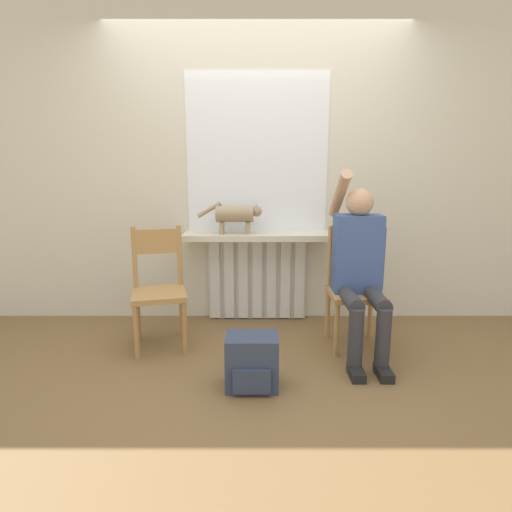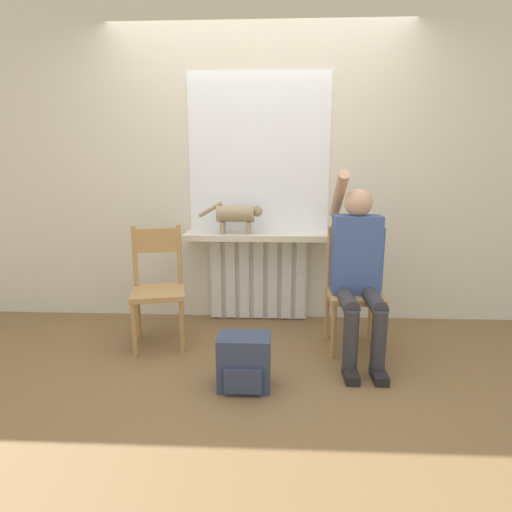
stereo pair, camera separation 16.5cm
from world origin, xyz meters
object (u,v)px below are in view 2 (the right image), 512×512
(person, at_px, (358,265))
(chair_left, at_px, (158,286))
(backpack, at_px, (244,362))
(cat, at_px, (237,214))
(chair_right, at_px, (353,289))

(person, bearing_deg, chair_left, 175.47)
(chair_left, relative_size, backpack, 2.70)
(cat, height_order, backpack, cat)
(chair_right, bearing_deg, backpack, -140.83)
(person, distance_m, backpack, 1.06)
(chair_left, relative_size, person, 0.68)
(chair_left, bearing_deg, backpack, -55.83)
(cat, bearing_deg, chair_left, -141.25)
(chair_left, xyz_separation_m, backpack, (0.71, -0.65, -0.29))
(person, bearing_deg, backpack, -145.15)
(person, bearing_deg, chair_right, 90.65)
(chair_left, xyz_separation_m, person, (1.48, -0.12, 0.20))
(person, xyz_separation_m, backpack, (-0.77, -0.54, -0.50))
(chair_right, distance_m, person, 0.24)
(chair_left, bearing_deg, person, -17.66)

